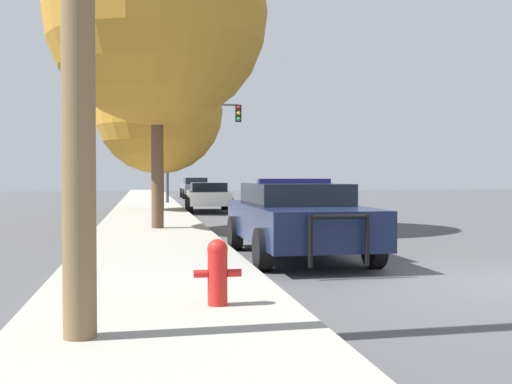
# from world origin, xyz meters

# --- Properties ---
(sidewalk_left) EXTENTS (3.00, 110.00, 0.13)m
(sidewalk_left) POSITION_xyz_m (-5.10, 0.00, 0.07)
(sidewalk_left) COLOR #99968C
(sidewalk_left) RESTS_ON ground_plane
(police_car) EXTENTS (2.18, 4.98, 1.49)m
(police_car) POSITION_xyz_m (-2.47, 3.39, 0.77)
(police_car) COLOR #141E3D
(police_car) RESTS_ON ground_plane
(fire_hydrant) EXTENTS (0.52, 0.23, 0.73)m
(fire_hydrant) POSITION_xyz_m (-4.51, -1.37, 0.52)
(fire_hydrant) COLOR red
(fire_hydrant) RESTS_ON sidewalk_left
(traffic_light) EXTENTS (3.96, 0.35, 5.28)m
(traffic_light) POSITION_xyz_m (-2.58, 25.17, 3.87)
(traffic_light) COLOR #424247
(traffic_light) RESTS_ON sidewalk_left
(car_background_distant) EXTENTS (1.86, 4.64, 1.39)m
(car_background_distant) POSITION_xyz_m (-1.93, 34.93, 0.74)
(car_background_distant) COLOR slate
(car_background_distant) RESTS_ON ground_plane
(car_background_midblock) EXTENTS (1.99, 4.53, 1.24)m
(car_background_midblock) POSITION_xyz_m (-2.63, 18.86, 0.68)
(car_background_midblock) COLOR silver
(car_background_midblock) RESTS_ON ground_plane
(tree_sidewalk_near) EXTENTS (5.94, 5.94, 8.68)m
(tree_sidewalk_near) POSITION_xyz_m (-4.95, 9.11, 5.84)
(tree_sidewalk_near) COLOR brown
(tree_sidewalk_near) RESTS_ON sidewalk_left
(tree_sidewalk_mid) EXTENTS (5.22, 5.22, 6.70)m
(tree_sidewalk_mid) POSITION_xyz_m (-4.69, 18.21, 4.21)
(tree_sidewalk_mid) COLOR brown
(tree_sidewalk_mid) RESTS_ON sidewalk_left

